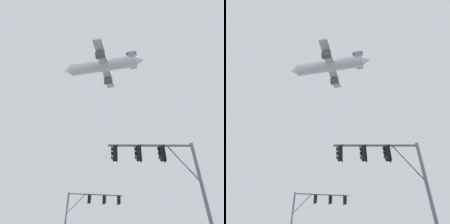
{
  "view_description": "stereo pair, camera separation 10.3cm",
  "coord_description": "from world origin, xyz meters",
  "views": [
    {
      "loc": [
        -1.07,
        -3.41,
        1.73
      ],
      "look_at": [
        0.61,
        17.85,
        16.04
      ],
      "focal_mm": 30.45,
      "sensor_mm": 36.0,
      "label": 1
    },
    {
      "loc": [
        -0.96,
        -3.42,
        1.73
      ],
      "look_at": [
        0.61,
        17.85,
        16.04
      ],
      "focal_mm": 30.45,
      "sensor_mm": 36.0,
      "label": 2
    }
  ],
  "objects": [
    {
      "name": "signal_pole_near",
      "position": [
        2.79,
        7.33,
        5.18
      ],
      "size": [
        5.34,
        0.67,
        6.75
      ],
      "color": "slate",
      "rests_on": "ground"
    },
    {
      "name": "signal_pole_far",
      "position": [
        -1.67,
        20.46,
        4.84
      ],
      "size": [
        6.43,
        1.09,
        6.23
      ],
      "color": "slate",
      "rests_on": "ground"
    },
    {
      "name": "airplane",
      "position": [
        -0.64,
        33.84,
        42.37
      ],
      "size": [
        22.92,
        17.7,
        6.3
      ],
      "color": "white"
    }
  ]
}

